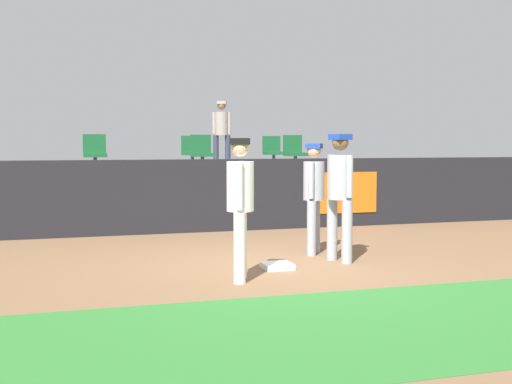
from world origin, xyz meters
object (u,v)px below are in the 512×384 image
(seat_front_right, at_px, (294,151))
(seat_back_center, at_px, (192,151))
(seat_front_left, at_px, (95,152))
(player_runner_visitor, at_px, (314,190))
(player_fielder_home, at_px, (241,199))
(seat_back_right, at_px, (273,150))
(player_coach_visitor, at_px, (340,188))
(first_base, at_px, (277,266))
(seat_front_center, at_px, (202,151))
(spectator_hooded, at_px, (222,129))

(seat_front_right, distance_m, seat_back_center, 2.71)
(seat_front_right, height_order, seat_front_left, same)
(player_runner_visitor, relative_size, seat_front_right, 2.07)
(player_fielder_home, relative_size, seat_back_right, 2.15)
(player_coach_visitor, xyz_separation_m, seat_back_center, (-0.79, 7.02, 0.48))
(first_base, bearing_deg, seat_back_right, 71.92)
(player_coach_visitor, distance_m, seat_front_left, 6.15)
(player_runner_visitor, relative_size, seat_front_center, 2.07)
(seat_back_right, xyz_separation_m, spectator_hooded, (-1.15, 0.82, 0.54))
(seat_front_left, bearing_deg, seat_back_right, 21.67)
(player_fielder_home, distance_m, seat_front_center, 6.14)
(player_fielder_home, bearing_deg, seat_back_right, 177.41)
(seat_back_center, relative_size, seat_front_left, 1.00)
(seat_back_center, bearing_deg, player_runner_visitor, -83.84)
(seat_front_left, bearing_deg, player_runner_visitor, -55.43)
(seat_back_right, xyz_separation_m, seat_front_center, (-2.25, -1.80, -0.00))
(first_base, height_order, player_coach_visitor, player_coach_visitor)
(player_fielder_home, xyz_separation_m, player_runner_visitor, (1.63, 1.56, -0.03))
(player_coach_visitor, distance_m, spectator_hooded, 7.91)
(seat_back_center, bearing_deg, player_fielder_home, -96.90)
(seat_front_right, bearing_deg, player_fielder_home, -116.17)
(seat_back_center, xyz_separation_m, seat_front_center, (-0.14, -1.80, -0.00))
(player_coach_visitor, bearing_deg, seat_back_center, 170.39)
(player_fielder_home, distance_m, spectator_hooded, 8.95)
(player_fielder_home, distance_m, seat_front_left, 6.26)
(first_base, relative_size, seat_back_right, 0.48)
(seat_front_left, distance_m, seat_back_right, 4.87)
(first_base, relative_size, spectator_hooded, 0.23)
(seat_front_left, bearing_deg, seat_front_center, -0.00)
(first_base, bearing_deg, player_runner_visitor, 46.04)
(first_base, distance_m, seat_front_left, 6.08)
(player_runner_visitor, xyz_separation_m, seat_front_right, (1.35, 4.49, 0.56))
(seat_front_right, distance_m, seat_front_center, 2.16)
(seat_back_center, relative_size, seat_back_right, 1.00)
(player_coach_visitor, bearing_deg, seat_front_center, 174.06)
(spectator_hooded, bearing_deg, seat_front_left, 57.35)
(first_base, bearing_deg, seat_back_center, 87.93)
(player_fielder_home, relative_size, player_runner_visitor, 1.04)
(first_base, height_order, seat_front_left, seat_front_left)
(spectator_hooded, bearing_deg, player_coach_visitor, 108.34)
(first_base, height_order, player_runner_visitor, player_runner_visitor)
(player_fielder_home, bearing_deg, seat_back_center, -168.20)
(player_coach_visitor, distance_m, seat_front_center, 5.33)
(seat_front_center, bearing_deg, seat_back_center, 85.60)
(first_base, xyz_separation_m, player_runner_visitor, (0.94, 0.98, 0.97))
(player_fielder_home, xyz_separation_m, seat_back_center, (0.95, 7.86, 0.53))
(seat_front_center, bearing_deg, spectator_hooded, 67.12)
(seat_front_left, bearing_deg, player_fielder_home, -76.39)
(seat_front_left, relative_size, spectator_hooded, 0.48)
(seat_front_right, xyz_separation_m, seat_back_center, (-2.03, 1.80, 0.00))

